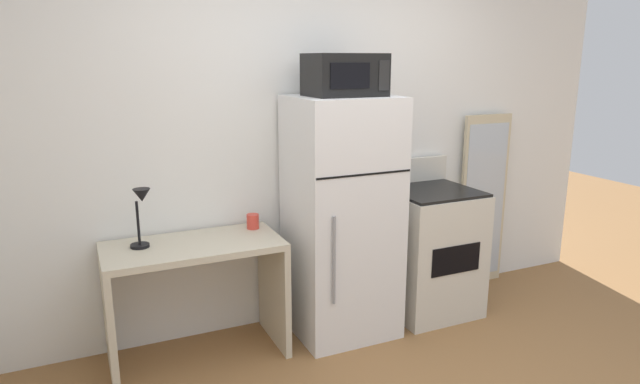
% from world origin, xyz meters
% --- Properties ---
extents(wall_back_white, '(5.00, 0.10, 2.60)m').
position_xyz_m(wall_back_white, '(0.00, 1.70, 1.30)').
color(wall_back_white, white).
rests_on(wall_back_white, ground).
extents(desk, '(1.05, 0.53, 0.75)m').
position_xyz_m(desk, '(-0.91, 1.37, 0.51)').
color(desk, beige).
rests_on(desk, ground).
extents(desk_lamp, '(0.14, 0.12, 0.35)m').
position_xyz_m(desk_lamp, '(-1.18, 1.41, 0.99)').
color(desk_lamp, black).
rests_on(desk_lamp, desk).
extents(coffee_mug, '(0.08, 0.08, 0.09)m').
position_xyz_m(coffee_mug, '(-0.49, 1.50, 0.80)').
color(coffee_mug, '#D83F33').
rests_on(coffee_mug, desk).
extents(refrigerator, '(0.65, 0.63, 1.60)m').
position_xyz_m(refrigerator, '(0.07, 1.33, 0.80)').
color(refrigerator, white).
rests_on(refrigerator, ground).
extents(microwave, '(0.46, 0.35, 0.26)m').
position_xyz_m(microwave, '(0.07, 1.31, 1.73)').
color(microwave, black).
rests_on(microwave, refrigerator).
extents(oven_range, '(0.62, 0.61, 1.10)m').
position_xyz_m(oven_range, '(0.80, 1.33, 0.47)').
color(oven_range, beige).
rests_on(oven_range, ground).
extents(leaning_mirror, '(0.44, 0.03, 1.40)m').
position_xyz_m(leaning_mirror, '(1.49, 1.59, 0.70)').
color(leaning_mirror, '#C6B793').
rests_on(leaning_mirror, ground).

